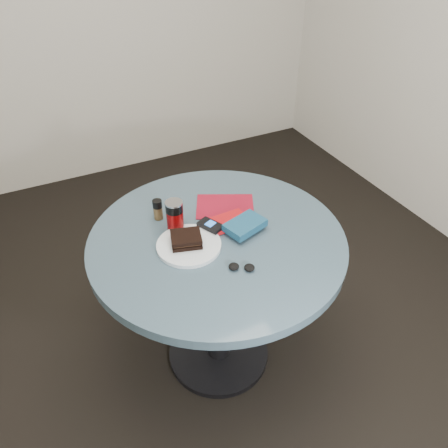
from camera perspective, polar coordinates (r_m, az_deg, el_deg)
name	(u,v)px	position (r m, az deg, el deg)	size (l,w,h in m)	color
ground	(219,354)	(2.24, -0.72, -16.61)	(4.00, 4.00, 0.00)	black
table	(217,267)	(1.80, -0.86, -5.64)	(1.00, 1.00, 0.75)	black
plate	(189,245)	(1.64, -4.60, -2.80)	(0.24, 0.24, 0.02)	white
sandwich	(186,239)	(1.63, -4.96, -1.99)	(0.13, 0.12, 0.04)	black
soda_can	(175,216)	(1.70, -6.45, 1.10)	(0.09, 0.09, 0.13)	#690506
pepper_grinder	(158,209)	(1.78, -8.64, 1.91)	(0.05, 0.05, 0.09)	#4F3C22
magazine	(225,206)	(1.85, 0.13, 2.30)	(0.24, 0.18, 0.00)	maroon
red_book	(229,222)	(1.75, 0.60, 0.33)	(0.16, 0.11, 0.01)	#A90D12
novel	(245,225)	(1.70, 2.76, -0.16)	(0.16, 0.10, 0.03)	navy
mp3_player	(210,225)	(1.71, -1.79, -0.17)	(0.09, 0.11, 0.02)	black
headphones	(242,267)	(1.55, 2.31, -5.65)	(0.10, 0.08, 0.02)	black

